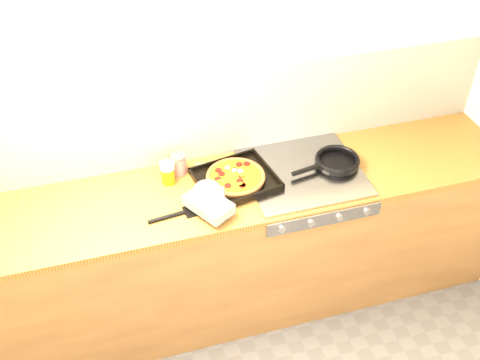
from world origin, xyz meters
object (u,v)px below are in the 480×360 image
object	(u,v)px
juice_glass	(168,173)
frying_pan	(336,161)
tomato_can	(179,164)
pizza_on_tray	(228,184)

from	to	relation	value
juice_glass	frying_pan	bearing A→B (deg)	-7.71
tomato_can	juice_glass	xyz separation A→B (m)	(-0.07, -0.06, 0.01)
tomato_can	frying_pan	bearing A→B (deg)	-12.59
pizza_on_tray	tomato_can	xyz separation A→B (m)	(-0.21, 0.21, 0.01)
tomato_can	juice_glass	world-z (taller)	juice_glass
juice_glass	tomato_can	bearing A→B (deg)	42.43
frying_pan	tomato_can	distance (m)	0.83
tomato_can	juice_glass	distance (m)	0.09
juice_glass	pizza_on_tray	bearing A→B (deg)	-27.86
pizza_on_tray	frying_pan	xyz separation A→B (m)	(0.60, 0.03, -0.01)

